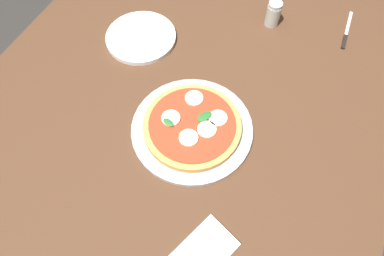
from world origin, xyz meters
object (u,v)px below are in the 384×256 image
Objects in this scene: serving_tray at (192,129)px; pizza at (192,125)px; knife at (346,34)px; napkin at (205,251)px; plate_white at (141,37)px; pepper_shaker at (273,14)px; dining_table at (187,112)px.

serving_tray is 0.02m from pizza.
pizza is 0.57m from knife.
knife is (-0.75, 0.14, -0.00)m from napkin.
pepper_shaker is (-0.23, 0.33, 0.03)m from plate_white.
pepper_shaker is (-0.71, -0.09, 0.03)m from napkin.
dining_table is at bearing -40.37° from knife.
knife is 2.14× the size of pepper_shaker.
napkin is at bearing 6.93° from pepper_shaker.
pepper_shaker is at bearing 161.07° from dining_table.
napkin is at bearing 41.08° from plate_white.
pepper_shaker is at bearing 172.02° from serving_tray.
pizza reaches higher than napkin.
knife is at bearing 169.78° from napkin.
pizza is at bearing -150.26° from napkin.
dining_table is at bearing -18.93° from pepper_shaker.
serving_tray is 0.30m from napkin.
dining_table is 0.54m from knife.
pepper_shaker is at bearing 172.12° from pizza.
dining_table is 5.98× the size of pizza.
plate_white is at bearing -129.40° from serving_tray.
pepper_shaker is at bearing -173.07° from napkin.
napkin is (0.26, 0.15, -0.02)m from pizza.
plate_white is at bearing -121.77° from dining_table.
serving_tray is at bearing -150.12° from napkin.
serving_tray is at bearing -29.84° from knife.
knife is at bearing 102.31° from pepper_shaker.
dining_table is 11.37× the size of napkin.
knife is (-0.50, 0.28, -0.02)m from pizza.
pizza is at bearing -29.78° from knife.
knife reaches higher than dining_table.
plate_white reaches higher than napkin.
plate_white is 1.61× the size of napkin.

